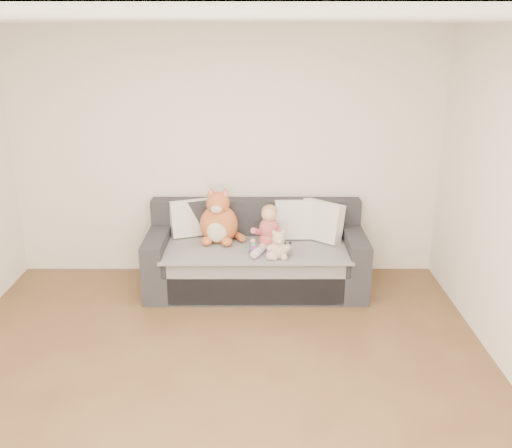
{
  "coord_description": "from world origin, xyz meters",
  "views": [
    {
      "loc": [
        0.31,
        -3.37,
        2.57
      ],
      "look_at": [
        0.31,
        1.87,
        0.75
      ],
      "focal_mm": 40.0,
      "sensor_mm": 36.0,
      "label": 1
    }
  ],
  "objects": [
    {
      "name": "plush_cow",
      "position": [
        0.59,
        1.73,
        0.54
      ],
      "size": [
        0.13,
        0.2,
        0.16
      ],
      "rotation": [
        0.0,
        0.0,
        0.36
      ],
      "color": "white",
      "rests_on": "sofa"
    },
    {
      "name": "room_shell",
      "position": [
        0.0,
        0.42,
        1.3
      ],
      "size": [
        5.0,
        5.0,
        5.0
      ],
      "color": "brown",
      "rests_on": "ground"
    },
    {
      "name": "cushion_left",
      "position": [
        -0.38,
        2.31,
        0.67
      ],
      "size": [
        0.46,
        0.33,
        0.4
      ],
      "rotation": [
        0.0,
        0.0,
        0.36
      ],
      "color": "silver",
      "rests_on": "sofa"
    },
    {
      "name": "toddler",
      "position": [
        0.44,
        1.91,
        0.66
      ],
      "size": [
        0.31,
        0.46,
        0.45
      ],
      "rotation": [
        0.0,
        0.0,
        -0.23
      ],
      "color": "#CB5E47",
      "rests_on": "sofa"
    },
    {
      "name": "sippy_cup",
      "position": [
        0.29,
        1.77,
        0.54
      ],
      "size": [
        0.11,
        0.07,
        0.12
      ],
      "rotation": [
        0.0,
        0.0,
        -0.02
      ],
      "color": "purple",
      "rests_on": "sofa"
    },
    {
      "name": "teddy_bear",
      "position": [
        0.53,
        1.67,
        0.59
      ],
      "size": [
        0.23,
        0.17,
        0.29
      ],
      "rotation": [
        0.0,
        0.0,
        0.06
      ],
      "color": "beige",
      "rests_on": "sofa"
    },
    {
      "name": "cushion_right_back",
      "position": [
        0.73,
        2.23,
        0.67
      ],
      "size": [
        0.44,
        0.21,
        0.41
      ],
      "rotation": [
        0.0,
        0.0,
        0.04
      ],
      "color": "silver",
      "rests_on": "sofa"
    },
    {
      "name": "cushion_right_front",
      "position": [
        0.99,
        2.18,
        0.67
      ],
      "size": [
        0.46,
        0.44,
        0.42
      ],
      "rotation": [
        0.0,
        0.0,
        -0.7
      ],
      "color": "silver",
      "rests_on": "sofa"
    },
    {
      "name": "sofa",
      "position": [
        0.31,
        2.06,
        0.31
      ],
      "size": [
        2.2,
        0.94,
        0.85
      ],
      "color": "#27272C",
      "rests_on": "ground"
    },
    {
      "name": "plush_cat",
      "position": [
        -0.07,
        2.13,
        0.69
      ],
      "size": [
        0.47,
        0.4,
        0.6
      ],
      "rotation": [
        0.0,
        0.0,
        -0.1
      ],
      "color": "#B94F29",
      "rests_on": "sofa"
    }
  ]
}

